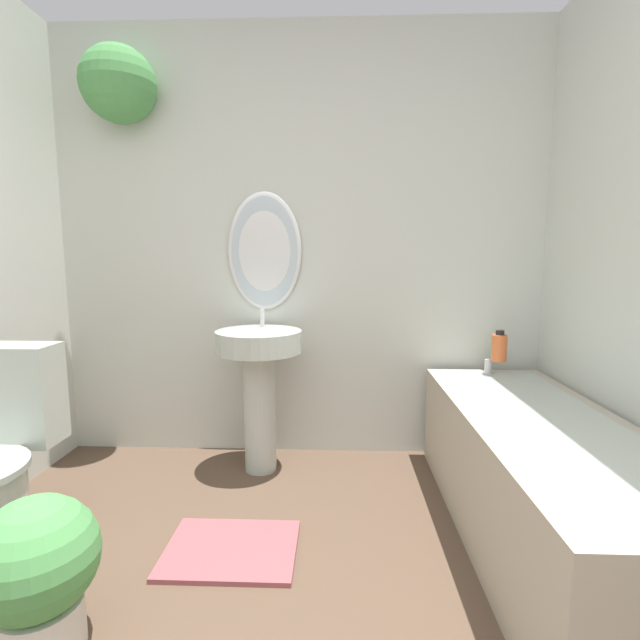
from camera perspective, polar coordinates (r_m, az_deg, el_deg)
wall_back at (r=2.67m, az=-5.23°, el=11.28°), size 2.84×0.39×2.40m
pedestal_sink at (r=2.48m, az=-7.48°, el=-6.48°), size 0.45×0.45×0.86m
bathtub at (r=2.12m, az=25.79°, el=-17.27°), size 0.62×1.65×0.59m
shampoo_bottle at (r=2.64m, az=21.20°, el=-3.13°), size 0.08×0.08×0.17m
potted_plant at (r=1.70m, az=-31.45°, el=-24.64°), size 0.34×0.34×0.47m
bath_mat at (r=2.05m, az=-10.88°, el=-25.98°), size 0.51×0.39×0.02m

